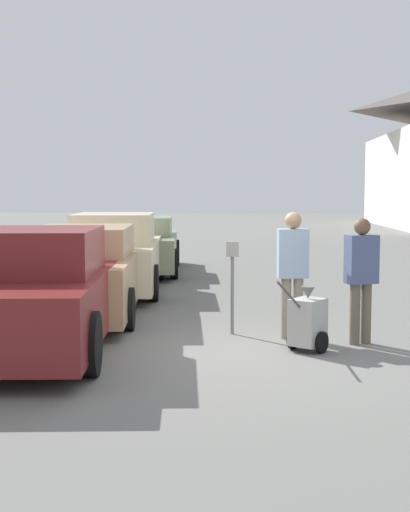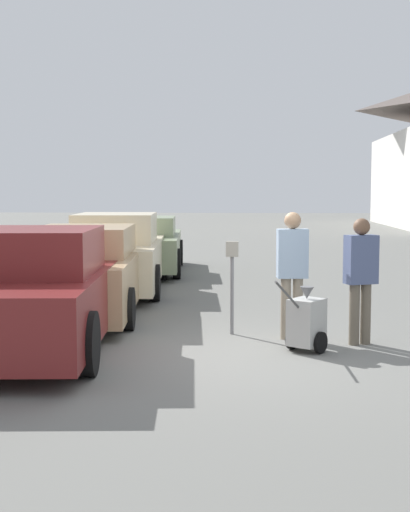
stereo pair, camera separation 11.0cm
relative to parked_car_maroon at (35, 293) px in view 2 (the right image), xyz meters
name	(u,v)px [view 2 (the right image)]	position (x,y,z in m)	size (l,w,h in m)	color
ground_plane	(221,356)	(2.45, -0.26, -0.74)	(120.00, 120.00, 0.00)	slate
parked_car_maroon	(35,293)	(0.00, 0.00, 0.00)	(2.28, 4.84, 1.59)	maroon
parked_car_tan	(86,272)	(0.00, 2.84, -0.04)	(2.22, 5.41, 1.48)	tan
parked_car_cream	(117,255)	(0.00, 5.62, 0.00)	(2.25, 5.35, 1.61)	beige
parked_car_sage	(143,246)	(0.00, 8.99, -0.06)	(2.33, 5.08, 1.42)	gray
parking_meter	(232,270)	(2.54, 1.12, 0.20)	(0.18, 0.09, 1.35)	slate
person_worker	(292,267)	(3.39, 0.85, 0.28)	(0.44, 0.27, 1.78)	gray
person_supervisor	(361,273)	(4.29, 0.55, 0.24)	(0.47, 0.36, 1.70)	#665B4C
equipment_cart	(306,322)	(3.53, 0.07, -0.35)	(0.71, 0.93, 1.00)	#B2B2AD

